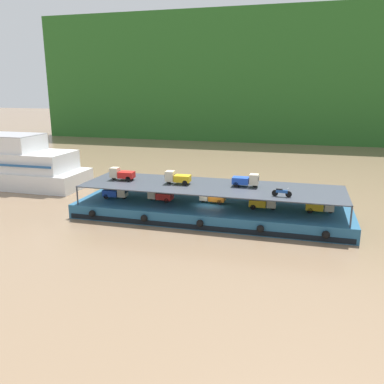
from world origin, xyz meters
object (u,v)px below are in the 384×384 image
(cargo_barge, at_px, (210,211))
(mini_truck_upper_stern, at_px, (122,174))
(mini_truck_upper_mid, at_px, (177,178))
(passenger_ferry_upstream, at_px, (4,164))
(motorcycle_upper_port, at_px, (282,192))
(mini_truck_upper_fore, at_px, (246,180))
(mini_truck_lower_aft, at_px, (160,195))
(mini_truck_lower_stern, at_px, (116,192))
(mini_truck_lower_fore, at_px, (263,203))
(mini_truck_lower_mid, at_px, (212,197))
(mini_truck_lower_bow, at_px, (320,206))

(cargo_barge, bearing_deg, mini_truck_upper_stern, 179.09)
(mini_truck_upper_mid, distance_m, passenger_ferry_upstream, 29.14)
(mini_truck_upper_mid, height_order, motorcycle_upper_port, mini_truck_upper_mid)
(cargo_barge, relative_size, mini_truck_upper_fore, 10.60)
(mini_truck_upper_mid, bearing_deg, mini_truck_lower_aft, -170.79)
(motorcycle_upper_port, bearing_deg, mini_truck_lower_stern, 174.39)
(mini_truck_lower_fore, distance_m, mini_truck_upper_stern, 16.03)
(cargo_barge, distance_m, mini_truck_upper_mid, 5.05)
(mini_truck_lower_fore, distance_m, mini_truck_upper_mid, 9.50)
(mini_truck_upper_stern, bearing_deg, mini_truck_lower_mid, 2.21)
(cargo_barge, distance_m, mini_truck_lower_mid, 1.55)
(mini_truck_lower_mid, bearing_deg, passenger_ferry_upstream, 168.62)
(mini_truck_lower_fore, xyz_separation_m, mini_truck_upper_mid, (-9.29, 0.29, 2.00))
(mini_truck_upper_mid, xyz_separation_m, passenger_ferry_upstream, (-28.26, 6.99, -1.14))
(mini_truck_lower_aft, height_order, mini_truck_upper_fore, mini_truck_upper_fore)
(mini_truck_lower_stern, height_order, mini_truck_upper_fore, mini_truck_upper_fore)
(mini_truck_lower_aft, distance_m, mini_truck_upper_mid, 2.79)
(mini_truck_lower_aft, bearing_deg, cargo_barge, 3.07)
(mini_truck_upper_stern, height_order, motorcycle_upper_port, mini_truck_upper_stern)
(mini_truck_upper_stern, xyz_separation_m, mini_truck_upper_mid, (6.61, -0.15, 0.00))
(mini_truck_lower_aft, height_order, passenger_ferry_upstream, passenger_ferry_upstream)
(mini_truck_lower_stern, xyz_separation_m, mini_truck_lower_aft, (5.19, 0.24, 0.00))
(mini_truck_lower_bow, bearing_deg, motorcycle_upper_port, -147.45)
(mini_truck_lower_mid, bearing_deg, cargo_barge, -92.43)
(cargo_barge, xyz_separation_m, mini_truck_upper_mid, (-3.69, 0.01, 3.44))
(mini_truck_lower_mid, bearing_deg, motorcycle_upper_port, -21.29)
(mini_truck_lower_mid, bearing_deg, mini_truck_lower_fore, -8.56)
(mini_truck_lower_aft, relative_size, mini_truck_upper_fore, 1.01)
(cargo_barge, height_order, mini_truck_upper_mid, mini_truck_upper_mid)
(cargo_barge, xyz_separation_m, mini_truck_lower_mid, (0.02, 0.56, 1.44))
(cargo_barge, bearing_deg, mini_truck_lower_fore, -2.82)
(mini_truck_lower_aft, xyz_separation_m, mini_truck_upper_stern, (-4.69, 0.46, 2.00))
(mini_truck_lower_fore, relative_size, motorcycle_upper_port, 1.45)
(mini_truck_lower_aft, distance_m, passenger_ferry_upstream, 27.35)
(mini_truck_lower_fore, distance_m, passenger_ferry_upstream, 38.26)
(mini_truck_upper_mid, bearing_deg, mini_truck_lower_fore, -1.77)
(mini_truck_upper_stern, relative_size, mini_truck_upper_fore, 1.01)
(mini_truck_lower_fore, bearing_deg, mini_truck_lower_bow, 3.36)
(cargo_barge, height_order, passenger_ferry_upstream, passenger_ferry_upstream)
(mini_truck_lower_stern, bearing_deg, mini_truck_upper_fore, 5.12)
(cargo_barge, height_order, mini_truck_upper_stern, mini_truck_upper_stern)
(mini_truck_lower_fore, bearing_deg, cargo_barge, 177.18)
(motorcycle_upper_port, bearing_deg, mini_truck_upper_fore, 141.28)
(mini_truck_lower_aft, distance_m, mini_truck_upper_stern, 5.12)
(mini_truck_upper_fore, bearing_deg, mini_truck_lower_stern, -174.88)
(mini_truck_lower_mid, height_order, passenger_ferry_upstream, passenger_ferry_upstream)
(mini_truck_upper_mid, relative_size, passenger_ferry_upstream, 0.12)
(mini_truck_lower_mid, bearing_deg, mini_truck_lower_aft, -171.29)
(mini_truck_lower_aft, distance_m, motorcycle_upper_port, 13.34)
(cargo_barge, height_order, mini_truck_lower_fore, mini_truck_lower_fore)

